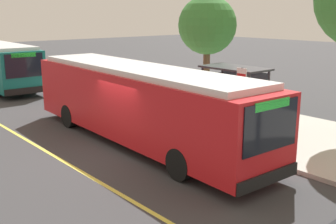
{
  "coord_description": "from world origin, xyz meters",
  "views": [
    {
      "loc": [
        11.78,
        -8.02,
        4.88
      ],
      "look_at": [
        0.72,
        1.43,
        1.37
      ],
      "focal_mm": 43.96,
      "sensor_mm": 36.0,
      "label": 1
    }
  ],
  "objects_px": {
    "waiting_bench": "(242,113)",
    "route_sign_post": "(241,94)",
    "transit_bus_main": "(139,101)",
    "pedestrian_commuter": "(279,121)"
  },
  "relations": [
    {
      "from": "transit_bus_main",
      "to": "pedestrian_commuter",
      "type": "distance_m",
      "value": 5.2
    },
    {
      "from": "transit_bus_main",
      "to": "route_sign_post",
      "type": "bearing_deg",
      "value": 44.35
    },
    {
      "from": "transit_bus_main",
      "to": "route_sign_post",
      "type": "distance_m",
      "value": 3.83
    },
    {
      "from": "pedestrian_commuter",
      "to": "waiting_bench",
      "type": "bearing_deg",
      "value": 152.56
    },
    {
      "from": "waiting_bench",
      "to": "route_sign_post",
      "type": "height_order",
      "value": "route_sign_post"
    },
    {
      "from": "waiting_bench",
      "to": "route_sign_post",
      "type": "bearing_deg",
      "value": -52.12
    },
    {
      "from": "route_sign_post",
      "to": "transit_bus_main",
      "type": "bearing_deg",
      "value": -135.65
    },
    {
      "from": "waiting_bench",
      "to": "pedestrian_commuter",
      "type": "bearing_deg",
      "value": -27.44
    },
    {
      "from": "route_sign_post",
      "to": "waiting_bench",
      "type": "bearing_deg",
      "value": 127.88
    },
    {
      "from": "transit_bus_main",
      "to": "pedestrian_commuter",
      "type": "bearing_deg",
      "value": 38.84
    }
  ]
}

